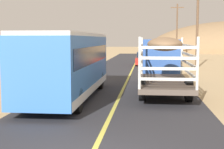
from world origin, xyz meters
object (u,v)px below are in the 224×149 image
livestock_truck (162,58)px  bus (69,63)px  power_pole_far (177,29)px  car_far (144,59)px  power_pole_mid (197,23)px

livestock_truck → bus: bus is taller
livestock_truck → power_pole_far: bearing=83.6°
car_far → power_pole_mid: 7.46m
livestock_truck → car_far: livestock_truck is taller
livestock_truck → power_pole_mid: size_ratio=1.15×
livestock_truck → bus: bearing=-137.8°
livestock_truck → power_pole_mid: bearing=73.5°
power_pole_mid → bus: bearing=-115.9°
power_pole_mid → livestock_truck: bearing=-106.5°
livestock_truck → car_far: (-1.21, 17.42, -1.10)m
bus → power_pole_far: 41.82m
car_far → power_pole_mid: bearing=-34.0°
power_pole_mid → car_far: bearing=146.0°
car_far → power_pole_far: (5.30, 19.09, 3.98)m
livestock_truck → power_pole_far: size_ratio=1.11×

